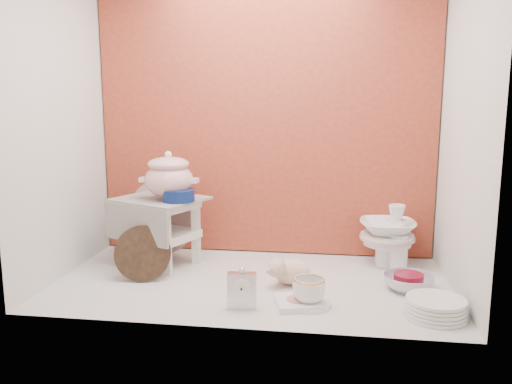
# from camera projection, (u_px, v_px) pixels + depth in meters

# --- Properties ---
(ground) EXTENTS (1.80, 1.80, 0.00)m
(ground) POSITION_uv_depth(u_px,v_px,m) (251.00, 282.00, 2.41)
(ground) COLOR silver
(ground) RESTS_ON ground
(niche_shell) EXTENTS (1.86, 1.03, 1.53)m
(niche_shell) POSITION_uv_depth(u_px,v_px,m) (257.00, 78.00, 2.42)
(niche_shell) COLOR #A64529
(niche_shell) RESTS_ON ground
(step_stool) EXTENTS (0.51, 0.48, 0.35)m
(step_stool) POSITION_uv_depth(u_px,v_px,m) (161.00, 231.00, 2.64)
(step_stool) COLOR silver
(step_stool) RESTS_ON ground
(soup_tureen) EXTENTS (0.29, 0.29, 0.24)m
(soup_tureen) POSITION_uv_depth(u_px,v_px,m) (169.00, 175.00, 2.55)
(soup_tureen) COLOR white
(soup_tureen) RESTS_ON step_stool
(cobalt_bowl) EXTENTS (0.21, 0.21, 0.06)m
(cobalt_bowl) POSITION_uv_depth(u_px,v_px,m) (179.00, 195.00, 2.52)
(cobalt_bowl) COLOR #0B1E54
(cobalt_bowl) RESTS_ON step_stool
(floral_platter) EXTENTS (0.40, 0.14, 0.40)m
(floral_platter) POSITION_uv_depth(u_px,v_px,m) (160.00, 217.00, 2.82)
(floral_platter) COLOR white
(floral_platter) RESTS_ON ground
(blue_white_vase) EXTENTS (0.33, 0.33, 0.27)m
(blue_white_vase) POSITION_uv_depth(u_px,v_px,m) (141.00, 230.00, 2.83)
(blue_white_vase) COLOR white
(blue_white_vase) RESTS_ON ground
(lacquer_tray) EXTENTS (0.28, 0.14, 0.25)m
(lacquer_tray) POSITION_uv_depth(u_px,v_px,m) (143.00, 253.00, 2.41)
(lacquer_tray) COLOR black
(lacquer_tray) RESTS_ON ground
(mantel_clock) EXTENTS (0.12, 0.05, 0.17)m
(mantel_clock) POSITION_uv_depth(u_px,v_px,m) (242.00, 288.00, 2.09)
(mantel_clock) COLOR silver
(mantel_clock) RESTS_ON ground
(plush_pig) EXTENTS (0.25, 0.20, 0.13)m
(plush_pig) POSITION_uv_depth(u_px,v_px,m) (292.00, 271.00, 2.36)
(plush_pig) COLOR beige
(plush_pig) RESTS_ON ground
(teacup_saucer) EXTENTS (0.22, 0.22, 0.01)m
(teacup_saucer) POSITION_uv_depth(u_px,v_px,m) (309.00, 304.00, 2.13)
(teacup_saucer) COLOR white
(teacup_saucer) RESTS_ON ground
(gold_rim_teacup) EXTENTS (0.16, 0.16, 0.11)m
(gold_rim_teacup) POSITION_uv_depth(u_px,v_px,m) (309.00, 290.00, 2.12)
(gold_rim_teacup) COLOR white
(gold_rim_teacup) RESTS_ON teacup_saucer
(lattice_dish) EXTENTS (0.22, 0.22, 0.02)m
(lattice_dish) POSITION_uv_depth(u_px,v_px,m) (298.00, 302.00, 2.13)
(lattice_dish) COLOR white
(lattice_dish) RESTS_ON ground
(dinner_plate_stack) EXTENTS (0.30, 0.30, 0.07)m
(dinner_plate_stack) POSITION_uv_depth(u_px,v_px,m) (436.00, 307.00, 2.02)
(dinner_plate_stack) COLOR white
(dinner_plate_stack) RESTS_ON ground
(crystal_bowl) EXTENTS (0.23, 0.23, 0.07)m
(crystal_bowl) POSITION_uv_depth(u_px,v_px,m) (408.00, 283.00, 2.30)
(crystal_bowl) COLOR silver
(crystal_bowl) RESTS_ON ground
(clear_glass_vase) EXTENTS (0.11, 0.11, 0.18)m
(clear_glass_vase) POSITION_uv_depth(u_px,v_px,m) (398.00, 252.00, 2.56)
(clear_glass_vase) COLOR silver
(clear_glass_vase) RESTS_ON ground
(porcelain_tower) EXTENTS (0.31, 0.31, 0.32)m
(porcelain_tower) POSITION_uv_depth(u_px,v_px,m) (387.00, 235.00, 2.62)
(porcelain_tower) COLOR white
(porcelain_tower) RESTS_ON ground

